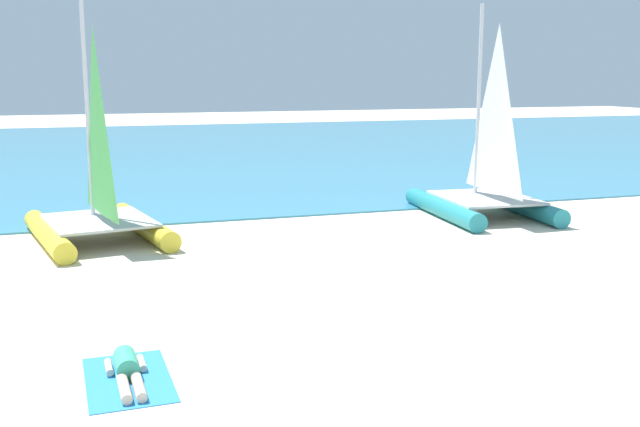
{
  "coord_description": "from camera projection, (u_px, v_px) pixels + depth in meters",
  "views": [
    {
      "loc": [
        -4.71,
        -9.65,
        4.02
      ],
      "look_at": [
        0.0,
        4.71,
        1.2
      ],
      "focal_mm": 42.0,
      "sensor_mm": 36.0,
      "label": 1
    }
  ],
  "objects": [
    {
      "name": "ocean_water",
      "position": [
        169.0,
        151.0,
        39.64
      ],
      "size": [
        120.0,
        40.0,
        0.05
      ],
      "primitive_type": "cube",
      "color": "teal",
      "rests_on": "ground"
    },
    {
      "name": "sailboat_teal",
      "position": [
        484.0,
        186.0,
        21.28
      ],
      "size": [
        3.24,
        4.77,
        5.97
      ],
      "rotation": [
        0.0,
        0.0,
        -0.07
      ],
      "color": "teal",
      "rests_on": "ground"
    },
    {
      "name": "sailboat_yellow",
      "position": [
        98.0,
        207.0,
        18.1
      ],
      "size": [
        3.58,
        4.85,
        5.76
      ],
      "rotation": [
        0.0,
        0.0,
        0.18
      ],
      "color": "yellow",
      "rests_on": "ground"
    },
    {
      "name": "sunbather_left",
      "position": [
        127.0,
        369.0,
        10.03
      ],
      "size": [
        0.55,
        1.56,
        0.3
      ],
      "rotation": [
        0.0,
        0.0,
        0.03
      ],
      "color": "#3FB28C",
      "rests_on": "towel_left"
    },
    {
      "name": "towel_left",
      "position": [
        128.0,
        379.0,
        10.0
      ],
      "size": [
        1.15,
        1.93,
        0.01
      ],
      "primitive_type": "cube",
      "rotation": [
        0.0,
        0.0,
        0.03
      ],
      "color": "#338CD8",
      "rests_on": "ground"
    },
    {
      "name": "ground_plane",
      "position": [
        260.0,
        223.0,
        20.53
      ],
      "size": [
        120.0,
        120.0,
        0.0
      ],
      "primitive_type": "plane",
      "color": "beige"
    }
  ]
}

